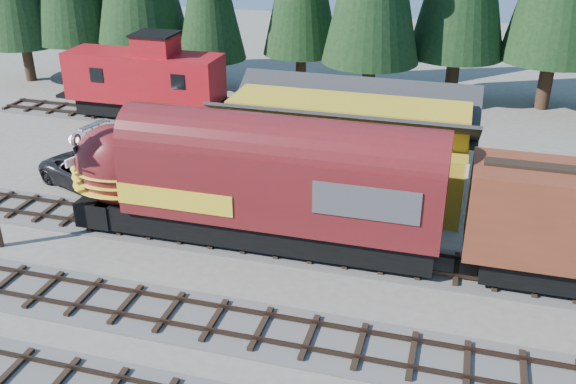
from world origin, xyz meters
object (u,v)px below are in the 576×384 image
(caboose, at_px, (145,81))
(pickup_truck_a, at_px, (89,173))
(depot, at_px, (347,137))
(pickup_truck_b, at_px, (132,146))
(locomotive, at_px, (241,187))

(caboose, xyz_separation_m, pickup_truck_a, (2.04, -10.79, -1.90))
(depot, bearing_deg, pickup_truck_b, 177.35)
(locomotive, bearing_deg, pickup_truck_a, 161.76)
(caboose, bearing_deg, pickup_truck_b, -69.91)
(depot, xyz_separation_m, caboose, (-15.17, 7.50, -0.26))
(locomotive, xyz_separation_m, caboose, (-11.78, 14.00, 0.03))
(pickup_truck_a, bearing_deg, locomotive, -86.80)
(depot, distance_m, pickup_truck_a, 13.71)
(locomotive, distance_m, pickup_truck_b, 11.79)
(depot, relative_size, caboose, 1.21)
(depot, relative_size, locomotive, 0.76)
(caboose, relative_size, pickup_truck_a, 1.82)
(caboose, distance_m, pickup_truck_b, 7.58)
(caboose, relative_size, pickup_truck_b, 1.68)
(depot, height_order, locomotive, depot)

